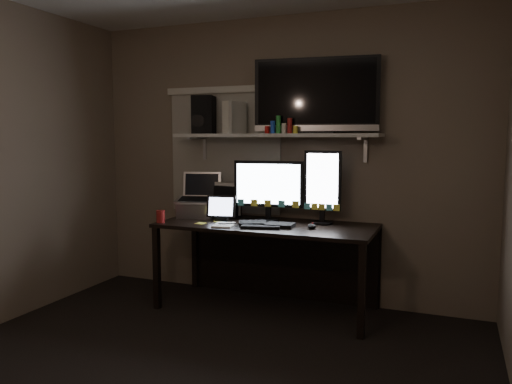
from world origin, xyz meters
The scene contains 18 objects.
back_wall centered at (0.00, 1.80, 1.25)m, with size 3.60×3.60×0.00m, color #6E5F4F.
window_blinds centered at (-0.55, 1.79, 1.30)m, with size 1.10×0.02×1.10m, color #BBB8A8.
desk centered at (0.00, 1.55, 0.55)m, with size 1.80×0.75×0.73m.
wall_shelf centered at (0.00, 1.62, 1.46)m, with size 1.80×0.35×0.03m, color beige.
monitor_landscape centered at (-0.04, 1.57, 1.00)m, with size 0.61×0.06×0.53m, color black.
monitor_portrait centered at (0.43, 1.60, 1.04)m, with size 0.31×0.06×0.62m, color black.
keyboard centered at (0.03, 1.33, 0.74)m, with size 0.47×0.18×0.03m, color black.
mouse centered at (0.41, 1.36, 0.75)m, with size 0.07×0.10×0.04m, color black.
notepad centered at (-0.29, 1.21, 0.74)m, with size 0.16×0.22×0.01m, color silver.
tablet centered at (-0.41, 1.43, 0.84)m, with size 0.25×0.10×0.22m, color black.
file_sorter centered at (-0.46, 1.65, 0.88)m, with size 0.24×0.11×0.30m, color black.
laptop centered at (-0.71, 1.52, 0.93)m, with size 0.35×0.29×0.39m, color #AFAFB4.
cup centered at (-0.85, 1.15, 0.78)m, with size 0.07×0.07×0.10m, color maroon.
sticky_notes centered at (-0.40, 1.33, 0.73)m, with size 0.33×0.24×0.00m, color yellow, non-canonical shape.
tv centered at (0.35, 1.66, 1.79)m, with size 1.04×0.19×0.62m, color black.
game_console centered at (-0.37, 1.61, 1.62)m, with size 0.07×0.23×0.28m, color beige.
speaker centered at (-0.69, 1.64, 1.65)m, with size 0.19×0.23×0.34m, color black.
bottles centered at (0.08, 1.55, 1.56)m, with size 0.25×0.06×0.16m, color #A50F0C, non-canonical shape.
Camera 1 is at (1.45, -2.42, 1.45)m, focal length 35.00 mm.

